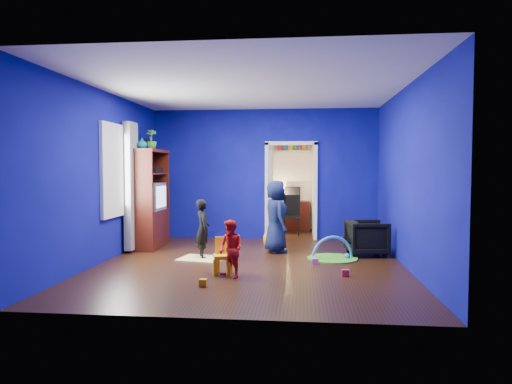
# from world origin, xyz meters

# --- Properties ---
(floor) EXTENTS (5.00, 5.50, 0.01)m
(floor) POSITION_xyz_m (0.00, 0.00, 0.00)
(floor) COLOR black
(floor) RESTS_ON ground
(ceiling) EXTENTS (5.00, 5.50, 0.01)m
(ceiling) POSITION_xyz_m (0.00, 0.00, 2.90)
(ceiling) COLOR white
(ceiling) RESTS_ON wall_back
(wall_back) EXTENTS (5.00, 0.02, 2.90)m
(wall_back) POSITION_xyz_m (0.00, 2.75, 1.45)
(wall_back) COLOR #090C6D
(wall_back) RESTS_ON floor
(wall_front) EXTENTS (5.00, 0.02, 2.90)m
(wall_front) POSITION_xyz_m (0.00, -2.75, 1.45)
(wall_front) COLOR #090C6D
(wall_front) RESTS_ON floor
(wall_left) EXTENTS (0.02, 5.50, 2.90)m
(wall_left) POSITION_xyz_m (-2.50, 0.00, 1.45)
(wall_left) COLOR #090C6D
(wall_left) RESTS_ON floor
(wall_right) EXTENTS (0.02, 5.50, 2.90)m
(wall_right) POSITION_xyz_m (2.50, 0.00, 1.45)
(wall_right) COLOR #090C6D
(wall_right) RESTS_ON floor
(alcove) EXTENTS (1.00, 1.75, 2.50)m
(alcove) POSITION_xyz_m (0.60, 3.62, 1.25)
(alcove) COLOR silver
(alcove) RESTS_ON floor
(armchair) EXTENTS (0.79, 0.77, 0.64)m
(armchair) POSITION_xyz_m (2.03, 1.01, 0.32)
(armchair) COLOR black
(armchair) RESTS_ON floor
(child_black) EXTENTS (0.39, 0.45, 1.05)m
(child_black) POSITION_xyz_m (-0.88, 0.39, 0.52)
(child_black) COLOR black
(child_black) RESTS_ON floor
(child_navy) EXTENTS (0.64, 0.78, 1.36)m
(child_navy) POSITION_xyz_m (0.35, 1.13, 0.68)
(child_navy) COLOR #10123D
(child_navy) RESTS_ON floor
(toddler_red) EXTENTS (0.52, 0.51, 0.84)m
(toddler_red) POSITION_xyz_m (-0.18, -0.94, 0.42)
(toddler_red) COLOR red
(toddler_red) RESTS_ON floor
(vase) EXTENTS (0.22, 0.22, 0.21)m
(vase) POSITION_xyz_m (-2.22, 1.11, 2.07)
(vase) COLOR #0C5565
(vase) RESTS_ON tv_armoire
(potted_plant) EXTENTS (0.30, 0.30, 0.42)m
(potted_plant) POSITION_xyz_m (-2.22, 1.63, 2.17)
(potted_plant) COLOR #3A8831
(potted_plant) RESTS_ON tv_armoire
(tv_armoire) EXTENTS (0.58, 1.14, 1.96)m
(tv_armoire) POSITION_xyz_m (-2.22, 1.41, 0.98)
(tv_armoire) COLOR #381509
(tv_armoire) RESTS_ON floor
(crt_tv) EXTENTS (0.46, 0.70, 0.54)m
(crt_tv) POSITION_xyz_m (-2.18, 1.41, 1.02)
(crt_tv) COLOR silver
(crt_tv) RESTS_ON tv_armoire
(yellow_blanket) EXTENTS (0.85, 0.74, 0.03)m
(yellow_blanket) POSITION_xyz_m (-0.88, 0.29, 0.01)
(yellow_blanket) COLOR #F2E07A
(yellow_blanket) RESTS_ON floor
(hopper_ball) EXTENTS (0.42, 0.42, 0.42)m
(hopper_ball) POSITION_xyz_m (0.30, 1.38, 0.21)
(hopper_ball) COLOR yellow
(hopper_ball) RESTS_ON floor
(kid_chair) EXTENTS (0.34, 0.34, 0.50)m
(kid_chair) POSITION_xyz_m (-0.33, -0.74, 0.25)
(kid_chair) COLOR yellow
(kid_chair) RESTS_ON floor
(play_mat) EXTENTS (0.88, 0.88, 0.02)m
(play_mat) POSITION_xyz_m (1.38, 0.58, 0.01)
(play_mat) COLOR green
(play_mat) RESTS_ON floor
(toy_arch) EXTENTS (0.75, 0.32, 0.79)m
(toy_arch) POSITION_xyz_m (1.38, 0.58, 0.02)
(toy_arch) COLOR #3F8CD8
(toy_arch) RESTS_ON floor
(window_left) EXTENTS (0.03, 0.95, 1.55)m
(window_left) POSITION_xyz_m (-2.48, 0.35, 1.55)
(window_left) COLOR white
(window_left) RESTS_ON wall_left
(curtain) EXTENTS (0.14, 0.42, 2.40)m
(curtain) POSITION_xyz_m (-2.37, 0.90, 1.25)
(curtain) COLOR slate
(curtain) RESTS_ON floor
(doorway) EXTENTS (1.16, 0.10, 2.10)m
(doorway) POSITION_xyz_m (0.60, 2.75, 1.05)
(doorway) COLOR white
(doorway) RESTS_ON floor
(study_desk) EXTENTS (0.88, 0.44, 0.75)m
(study_desk) POSITION_xyz_m (0.60, 4.26, 0.38)
(study_desk) COLOR #3D140A
(study_desk) RESTS_ON floor
(desk_monitor) EXTENTS (0.40, 0.05, 0.32)m
(desk_monitor) POSITION_xyz_m (0.60, 4.38, 0.95)
(desk_monitor) COLOR black
(desk_monitor) RESTS_ON study_desk
(desk_lamp) EXTENTS (0.14, 0.14, 0.14)m
(desk_lamp) POSITION_xyz_m (0.32, 4.32, 0.93)
(desk_lamp) COLOR #FFD88C
(desk_lamp) RESTS_ON study_desk
(folding_chair) EXTENTS (0.40, 0.40, 0.92)m
(folding_chair) POSITION_xyz_m (0.60, 3.30, 0.46)
(folding_chair) COLOR black
(folding_chair) RESTS_ON floor
(book_shelf) EXTENTS (0.88, 0.24, 0.04)m
(book_shelf) POSITION_xyz_m (0.60, 4.37, 2.02)
(book_shelf) COLOR white
(book_shelf) RESTS_ON study_desk
(toy_0) EXTENTS (0.10, 0.08, 0.10)m
(toy_0) POSITION_xyz_m (1.49, -0.69, 0.05)
(toy_0) COLOR red
(toy_0) RESTS_ON floor
(toy_1) EXTENTS (0.11, 0.11, 0.11)m
(toy_1) POSITION_xyz_m (1.63, 0.59, 0.06)
(toy_1) COLOR #2599D5
(toy_1) RESTS_ON floor
(toy_2) EXTENTS (0.10, 0.08, 0.10)m
(toy_2) POSITION_xyz_m (-0.47, -1.47, 0.05)
(toy_2) COLOR orange
(toy_2) RESTS_ON floor
(toy_3) EXTENTS (0.11, 0.11, 0.11)m
(toy_3) POSITION_xyz_m (1.06, 0.26, 0.06)
(toy_3) COLOR green
(toy_3) RESTS_ON floor
(toy_4) EXTENTS (0.10, 0.08, 0.10)m
(toy_4) POSITION_xyz_m (1.07, 0.09, 0.05)
(toy_4) COLOR #BD4794
(toy_4) RESTS_ON floor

